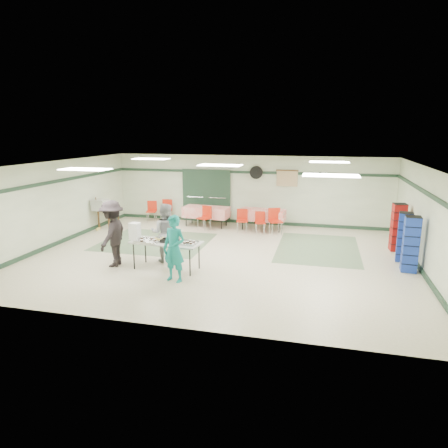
% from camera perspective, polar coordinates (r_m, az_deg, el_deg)
% --- Properties ---
extents(floor, '(11.00, 11.00, 0.00)m').
position_cam_1_polar(floor, '(11.89, -0.53, -4.59)').
color(floor, beige).
rests_on(floor, ground).
extents(ceiling, '(11.00, 11.00, 0.00)m').
position_cam_1_polar(ceiling, '(11.36, -0.56, 8.49)').
color(ceiling, white).
rests_on(ceiling, wall_back).
extents(wall_back, '(11.00, 0.00, 11.00)m').
position_cam_1_polar(wall_back, '(15.88, 3.54, 4.89)').
color(wall_back, beige).
rests_on(wall_back, floor).
extents(wall_front, '(11.00, 0.00, 11.00)m').
position_cam_1_polar(wall_front, '(7.41, -9.31, -4.85)').
color(wall_front, beige).
rests_on(wall_front, floor).
extents(wall_left, '(0.00, 9.00, 9.00)m').
position_cam_1_polar(wall_left, '(13.96, -22.99, 2.73)').
color(wall_left, beige).
rests_on(wall_left, floor).
extents(wall_right, '(0.00, 9.00, 9.00)m').
position_cam_1_polar(wall_right, '(11.51, 27.03, 0.31)').
color(wall_right, beige).
rests_on(wall_right, floor).
extents(trim_back, '(11.00, 0.06, 0.10)m').
position_cam_1_polar(trim_back, '(15.77, 3.56, 7.39)').
color(trim_back, '#1D3626').
rests_on(trim_back, wall_back).
extents(baseboard_back, '(11.00, 0.06, 0.12)m').
position_cam_1_polar(baseboard_back, '(16.09, 3.46, 0.32)').
color(baseboard_back, '#1D3626').
rests_on(baseboard_back, floor).
extents(trim_left, '(0.06, 9.00, 0.10)m').
position_cam_1_polar(trim_left, '(13.84, -23.15, 5.57)').
color(trim_left, '#1D3626').
rests_on(trim_left, wall_back).
extents(baseboard_left, '(0.06, 9.00, 0.12)m').
position_cam_1_polar(baseboard_left, '(14.21, -22.43, -2.40)').
color(baseboard_left, '#1D3626').
rests_on(baseboard_left, floor).
extents(trim_right, '(0.06, 9.00, 0.10)m').
position_cam_1_polar(trim_right, '(11.38, 27.24, 3.75)').
color(trim_right, '#1D3626').
rests_on(trim_right, wall_back).
extents(baseboard_right, '(0.06, 9.00, 0.12)m').
position_cam_1_polar(baseboard_right, '(11.82, 26.24, -5.79)').
color(baseboard_right, '#1D3626').
rests_on(baseboard_right, floor).
extents(green_patch_a, '(3.50, 3.00, 0.01)m').
position_cam_1_polar(green_patch_a, '(13.59, -9.73, -2.50)').
color(green_patch_a, '#64805D').
rests_on(green_patch_a, floor).
extents(green_patch_b, '(2.50, 3.50, 0.01)m').
position_cam_1_polar(green_patch_b, '(12.98, 13.26, -3.41)').
color(green_patch_b, '#64805D').
rests_on(green_patch_b, floor).
extents(double_door_left, '(0.90, 0.06, 2.10)m').
position_cam_1_polar(double_door_left, '(16.41, -4.11, 4.08)').
color(double_door_left, gray).
rests_on(double_door_left, floor).
extents(double_door_right, '(0.90, 0.06, 2.10)m').
position_cam_1_polar(double_door_right, '(16.14, -0.89, 3.97)').
color(double_door_right, gray).
rests_on(double_door_right, floor).
extents(door_frame, '(2.00, 0.03, 2.15)m').
position_cam_1_polar(door_frame, '(16.25, -2.55, 4.02)').
color(door_frame, '#1D3626').
rests_on(door_frame, floor).
extents(wall_fan, '(0.50, 0.10, 0.50)m').
position_cam_1_polar(wall_fan, '(15.69, 4.62, 7.34)').
color(wall_fan, black).
rests_on(wall_fan, wall_back).
extents(scroll_banner, '(0.80, 0.02, 0.60)m').
position_cam_1_polar(scroll_banner, '(15.56, 9.00, 6.44)').
color(scroll_banner, tan).
rests_on(scroll_banner, wall_back).
extents(serving_table, '(1.94, 0.92, 0.76)m').
position_cam_1_polar(serving_table, '(10.71, -8.27, -2.73)').
color(serving_table, '#BBBBB6').
rests_on(serving_table, floor).
extents(sheet_tray_right, '(0.65, 0.51, 0.02)m').
position_cam_1_polar(sheet_tray_right, '(10.47, -5.51, -2.71)').
color(sheet_tray_right, silver).
rests_on(sheet_tray_right, serving_table).
extents(sheet_tray_mid, '(0.60, 0.48, 0.02)m').
position_cam_1_polar(sheet_tray_mid, '(10.81, -8.84, -2.29)').
color(sheet_tray_mid, silver).
rests_on(sheet_tray_mid, serving_table).
extents(sheet_tray_left, '(0.67, 0.53, 0.02)m').
position_cam_1_polar(sheet_tray_left, '(10.79, -10.83, -2.40)').
color(sheet_tray_left, silver).
rests_on(sheet_tray_left, serving_table).
extents(baking_pan, '(0.48, 0.32, 0.08)m').
position_cam_1_polar(baking_pan, '(10.61, -7.73, -2.39)').
color(baking_pan, black).
rests_on(baking_pan, serving_table).
extents(foam_box_stack, '(0.27, 0.25, 0.47)m').
position_cam_1_polar(foam_box_stack, '(10.99, -12.62, -1.01)').
color(foam_box_stack, white).
rests_on(foam_box_stack, serving_table).
extents(volunteer_teal, '(0.68, 0.53, 1.65)m').
position_cam_1_polar(volunteer_teal, '(9.80, -7.13, -3.52)').
color(volunteer_teal, teal).
rests_on(volunteer_teal, floor).
extents(volunteer_grey, '(0.91, 0.76, 1.67)m').
position_cam_1_polar(volunteer_grey, '(11.33, -8.41, -1.25)').
color(volunteer_grey, gray).
rests_on(volunteer_grey, floor).
extents(volunteer_dark, '(0.75, 1.22, 1.82)m').
position_cam_1_polar(volunteer_dark, '(11.23, -15.64, -1.34)').
color(volunteer_dark, black).
rests_on(volunteer_dark, floor).
extents(dining_table_a, '(1.72, 0.87, 0.77)m').
position_cam_1_polar(dining_table_a, '(15.03, 5.51, 1.36)').
color(dining_table_a, red).
rests_on(dining_table_a, floor).
extents(dining_table_b, '(1.79, 0.90, 0.77)m').
position_cam_1_polar(dining_table_b, '(15.50, -2.56, 1.76)').
color(dining_table_b, red).
rests_on(dining_table_b, floor).
extents(chair_a, '(0.44, 0.44, 0.78)m').
position_cam_1_polar(chair_a, '(14.49, 5.18, 0.55)').
color(chair_a, red).
rests_on(chair_a, floor).
extents(chair_b, '(0.46, 0.46, 0.85)m').
position_cam_1_polar(chair_b, '(14.60, 2.61, 0.85)').
color(chair_b, red).
rests_on(chair_b, floor).
extents(chair_c, '(0.57, 0.57, 0.93)m').
position_cam_1_polar(chair_c, '(14.41, 7.28, 0.81)').
color(chair_c, red).
rests_on(chair_c, floor).
extents(chair_d, '(0.54, 0.54, 0.90)m').
position_cam_1_polar(chair_d, '(14.93, -2.67, 1.24)').
color(chair_d, red).
rests_on(chair_d, floor).
extents(chair_loose_a, '(0.43, 0.43, 0.89)m').
position_cam_1_polar(chair_loose_a, '(16.55, -8.19, 2.28)').
color(chair_loose_a, red).
rests_on(chair_loose_a, floor).
extents(chair_loose_b, '(0.46, 0.47, 0.84)m').
position_cam_1_polar(chair_loose_b, '(16.59, -10.28, 2.12)').
color(chair_loose_b, red).
rests_on(chair_loose_b, floor).
extents(crate_stack_blue_a, '(0.41, 0.41, 1.49)m').
position_cam_1_polar(crate_stack_blue_a, '(11.48, 25.11, -2.64)').
color(crate_stack_blue_a, '#193196').
rests_on(crate_stack_blue_a, floor).
extents(crate_stack_red, '(0.41, 0.41, 1.48)m').
position_cam_1_polar(crate_stack_red, '(13.33, 23.59, -0.45)').
color(crate_stack_red, '#9E100F').
rests_on(crate_stack_red, floor).
extents(crate_stack_blue_b, '(0.41, 0.41, 1.42)m').
position_cam_1_polar(crate_stack_blue_b, '(12.33, 24.34, -1.72)').
color(crate_stack_blue_b, '#193196').
rests_on(crate_stack_blue_b, floor).
extents(printer_table, '(0.58, 0.86, 0.74)m').
position_cam_1_polar(printer_table, '(16.04, -16.21, 1.87)').
color(printer_table, brown).
rests_on(printer_table, floor).
extents(office_printer, '(0.53, 0.47, 0.41)m').
position_cam_1_polar(office_printer, '(15.52, -17.28, 2.62)').
color(office_printer, '#A9A9A4').
rests_on(office_printer, printer_table).
extents(broom, '(0.04, 0.20, 1.23)m').
position_cam_1_polar(broom, '(15.57, -17.56, 1.49)').
color(broom, brown).
rests_on(broom, floor).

